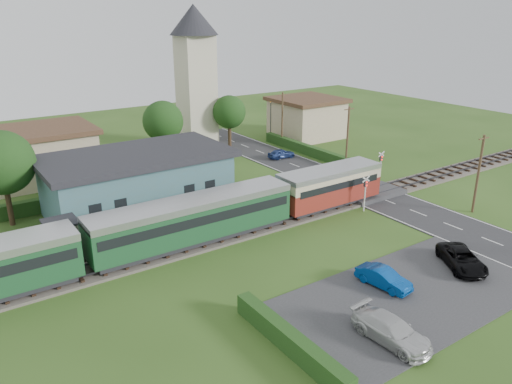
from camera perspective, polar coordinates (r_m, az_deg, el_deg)
ground at (r=41.64m, az=5.65°, el=-3.89°), size 120.00×120.00×0.00m
railway_track at (r=43.01m, az=3.95°, el=-2.87°), size 76.00×3.20×0.49m
road at (r=48.25m, az=14.83°, el=-1.03°), size 6.00×70.00×0.05m
car_park at (r=33.31m, az=17.12°, el=-11.20°), size 17.00×9.00×0.08m
crossing_deck at (r=49.41m, az=13.12°, el=-0.13°), size 6.20×3.40×0.45m
platform at (r=40.74m, az=-10.07°, el=-4.33°), size 30.00×3.00×0.45m
equipment_hut at (r=37.95m, az=-21.26°, el=-4.82°), size 2.30×2.30×2.55m
station_building at (r=44.87m, az=-13.37°, el=1.13°), size 16.00×9.00×5.30m
train at (r=36.41m, az=-11.58°, el=-4.11°), size 43.20×2.90×3.40m
church_tower at (r=64.60m, az=-6.94°, el=14.04°), size 6.00×6.00×17.60m
house_west at (r=56.61m, az=-23.37°, el=4.03°), size 10.80×8.80×5.50m
house_east at (r=70.74m, az=5.80°, el=8.50°), size 8.80×8.80×5.50m
hedge_carpark at (r=27.20m, az=3.90°, el=-16.62°), size 0.80×9.00×1.20m
hedge_roadside at (r=61.65m, az=6.34°, el=4.66°), size 0.80×18.00×1.20m
hedge_station at (r=49.56m, az=-15.10°, el=0.28°), size 22.00×0.80×1.30m
tree_a at (r=44.72m, az=-27.07°, el=2.98°), size 5.20×5.20×8.00m
tree_b at (r=57.94m, az=-10.58°, el=7.95°), size 4.60×4.60×7.34m
tree_c at (r=64.28m, az=-3.08°, el=9.10°), size 4.20×4.20×6.78m
utility_pole_b at (r=47.09m, az=24.07°, el=1.99°), size 1.40×0.22×7.00m
utility_pole_c at (r=56.64m, az=10.41°, el=6.24°), size 1.40×0.22×7.00m
utility_pole_d at (r=65.48m, az=3.01°, el=8.39°), size 1.40×0.22×7.00m
crossing_signal_near at (r=44.73m, az=12.40°, el=0.40°), size 0.84×0.28×3.28m
crossing_signal_far at (r=52.90m, az=14.07°, el=3.32°), size 0.84×0.28×3.28m
streetlamp_east at (r=70.58m, az=1.70°, el=8.77°), size 0.30×0.30×5.15m
car_on_road at (r=60.25m, az=2.91°, el=4.41°), size 3.42×1.60×1.13m
car_park_blue at (r=33.44m, az=14.37°, el=-9.49°), size 1.78×3.85×1.22m
car_park_silver at (r=28.55m, az=15.21°, el=-15.01°), size 2.16×4.76×1.35m
car_park_dark at (r=37.45m, az=22.47°, el=-7.07°), size 4.17×5.03×1.28m
pedestrian_near at (r=42.89m, az=-1.23°, el=-1.03°), size 0.77×0.58×1.91m
pedestrian_far at (r=38.60m, az=-19.31°, el=-5.02°), size 0.66×0.80×1.53m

